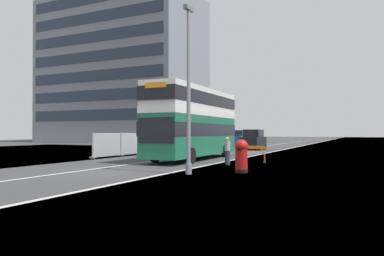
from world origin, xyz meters
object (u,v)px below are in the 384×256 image
double_decker_bus (195,122)px  roadworks_barrier (251,152)px  pedestrian_at_kerb (227,151)px  car_oncoming_near (253,141)px  car_receding_mid (239,139)px  lamppost_foreground (189,95)px  red_pillar_postbox (241,155)px

double_decker_bus → roadworks_barrier: 5.01m
roadworks_barrier → pedestrian_at_kerb: bearing=-112.0°
double_decker_bus → pedestrian_at_kerb: (3.65, -3.08, -1.84)m
roadworks_barrier → car_oncoming_near: car_oncoming_near is taller
pedestrian_at_kerb → car_receding_mid: bearing=107.3°
double_decker_bus → car_receding_mid: size_ratio=2.98×
double_decker_bus → roadworks_barrier: (4.49, -1.00, -1.98)m
car_receding_mid → pedestrian_at_kerb: car_receding_mid is taller
double_decker_bus → lamppost_foreground: lamppost_foreground is taller
car_oncoming_near → pedestrian_at_kerb: car_oncoming_near is taller
pedestrian_at_kerb → lamppost_foreground: bearing=-88.9°
pedestrian_at_kerb → car_oncoming_near: bearing=101.5°
roadworks_barrier → car_oncoming_near: bearing=105.9°
roadworks_barrier → lamppost_foreground: bearing=-95.7°
lamppost_foreground → car_receding_mid: size_ratio=2.02×
double_decker_bus → lamppost_foreground: 9.31m
lamppost_foreground → car_receding_mid: 34.06m
lamppost_foreground → car_oncoming_near: bearing=99.1°
roadworks_barrier → car_oncoming_near: 16.07m
lamppost_foreground → pedestrian_at_kerb: size_ratio=4.74×
car_receding_mid → lamppost_foreground: bearing=-75.2°
lamppost_foreground → red_pillar_postbox: bearing=40.2°
red_pillar_postbox → car_receding_mid: 32.93m
car_receding_mid → roadworks_barrier: bearing=-69.7°
red_pillar_postbox → car_receding_mid: car_receding_mid is taller
lamppost_foreground → car_receding_mid: lamppost_foreground is taller
double_decker_bus → red_pillar_postbox: size_ratio=7.23×
double_decker_bus → pedestrian_at_kerb: double_decker_bus is taller
double_decker_bus → pedestrian_at_kerb: 5.12m
red_pillar_postbox → lamppost_foreground: bearing=-139.8°
double_decker_bus → pedestrian_at_kerb: bearing=-40.2°
lamppost_foreground → roadworks_barrier: bearing=84.3°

